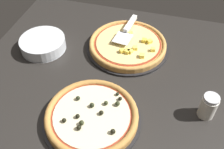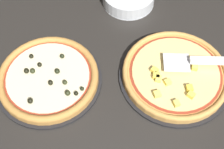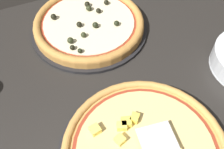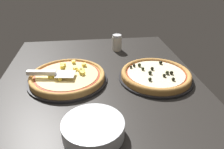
% 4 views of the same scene
% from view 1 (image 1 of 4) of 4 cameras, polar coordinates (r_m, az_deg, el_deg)
% --- Properties ---
extents(ground_plane, '(1.23, 0.99, 0.04)m').
position_cam_1_polar(ground_plane, '(1.17, 0.89, 0.39)').
color(ground_plane, black).
extents(pizza_pan_front, '(0.39, 0.39, 0.01)m').
position_cam_1_polar(pizza_pan_front, '(1.27, 3.39, 5.89)').
color(pizza_pan_front, black).
rests_on(pizza_pan_front, ground_plane).
extents(pizza_front, '(0.37, 0.37, 0.04)m').
position_cam_1_polar(pizza_front, '(1.25, 3.45, 6.63)').
color(pizza_front, '#C68E47').
rests_on(pizza_front, pizza_pan_front).
extents(pizza_pan_back, '(0.37, 0.37, 0.01)m').
position_cam_1_polar(pizza_pan_back, '(0.99, -4.38, -9.59)').
color(pizza_pan_back, black).
rests_on(pizza_pan_back, ground_plane).
extents(pizza_back, '(0.34, 0.34, 0.04)m').
position_cam_1_polar(pizza_back, '(0.97, -4.44, -8.89)').
color(pizza_back, '#B77F3D').
rests_on(pizza_back, pizza_pan_back).
extents(serving_spatula, '(0.09, 0.23, 0.02)m').
position_cam_1_polar(serving_spatula, '(1.31, 3.83, 10.34)').
color(serving_spatula, silver).
rests_on(serving_spatula, pizza_front).
extents(plate_stack, '(0.21, 0.21, 0.06)m').
position_cam_1_polar(plate_stack, '(1.29, -14.80, 6.49)').
color(plate_stack, silver).
rests_on(plate_stack, ground_plane).
extents(parmesan_shaker, '(0.06, 0.06, 0.10)m').
position_cam_1_polar(parmesan_shaker, '(1.03, 20.24, -6.50)').
color(parmesan_shaker, silver).
rests_on(parmesan_shaker, ground_plane).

